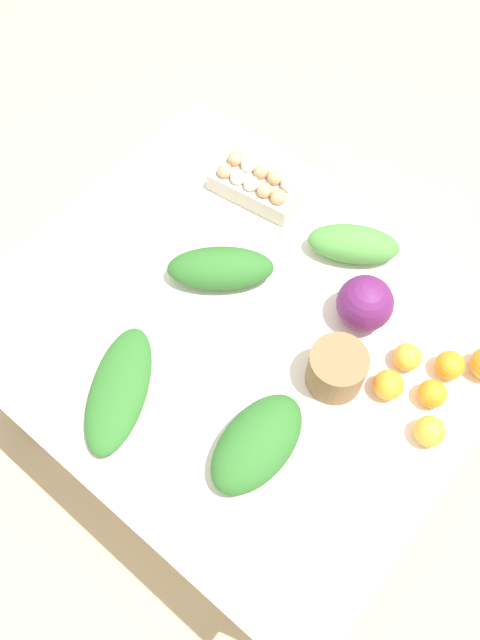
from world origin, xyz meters
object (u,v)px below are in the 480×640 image
orange_1 (430,431)px  greens_bunch_dandelion (119,389)px  greens_bunch_kale (221,268)px  orange_0 (432,394)px  paper_bag (336,369)px  greens_bunch_beet_tops (353,244)px  orange_2 (388,385)px  orange_3 (450,365)px  egg_carton (256,185)px  orange_4 (407,357)px  greens_bunch_scallion (257,443)px  cabbage_purple (365,303)px

orange_1 → greens_bunch_dandelion: bearing=31.1°
greens_bunch_kale → orange_0: 0.61m
paper_bag → orange_0: bearing=-153.7°
greens_bunch_dandelion → orange_0: bearing=-141.5°
greens_bunch_beet_tops → orange_2: size_ratio=3.31×
paper_bag → orange_3: (-0.20, -0.19, -0.02)m
orange_3 → greens_bunch_kale: bearing=13.5°
orange_1 → orange_3: 0.18m
orange_1 → egg_carton: bearing=-22.4°
orange_1 → orange_3: size_ratio=1.00×
greens_bunch_dandelion → orange_3: bearing=-136.2°
paper_bag → greens_bunch_kale: size_ratio=0.50×
paper_bag → orange_1: (-0.25, -0.02, -0.02)m
orange_4 → greens_bunch_kale: bearing=10.9°
orange_3 → orange_2: bearing=57.9°
greens_bunch_dandelion → orange_3: 0.79m
greens_bunch_kale → paper_bag: bearing=173.1°
greens_bunch_kale → greens_bunch_scallion: same height
orange_2 → greens_bunch_beet_tops: bearing=-43.6°
orange_0 → orange_2: orange_2 is taller
greens_bunch_kale → orange_0: bearing=-174.9°
cabbage_purple → orange_2: cabbage_purple is taller
paper_bag → orange_2: (-0.11, -0.05, -0.02)m
cabbage_purple → orange_0: cabbage_purple is taller
greens_bunch_scallion → orange_2: bearing=-115.6°
cabbage_purple → greens_bunch_kale: 0.38m
egg_carton → orange_2: 0.68m
greens_bunch_kale → orange_1: 0.65m
paper_bag → greens_bunch_kale: bearing=-6.9°
cabbage_purple → paper_bag: (-0.05, 0.18, -0.01)m
cabbage_purple → greens_bunch_beet_tops: bearing=-48.6°
cabbage_purple → greens_bunch_kale: (0.35, 0.14, -0.02)m
paper_bag → orange_0: 0.23m
cabbage_purple → egg_carton: size_ratio=0.53×
egg_carton → orange_1: egg_carton is taller
egg_carton → orange_2: size_ratio=3.65×
cabbage_purple → orange_0: 0.27m
egg_carton → orange_0: size_ratio=3.91×
egg_carton → orange_0: 0.75m
orange_0 → greens_bunch_kale: bearing=5.1°
orange_0 → orange_4: 0.11m
greens_bunch_dandelion → orange_2: bearing=-139.7°
paper_bag → orange_1: size_ratio=1.92×
cabbage_purple → paper_bag: size_ratio=1.03×
cabbage_purple → orange_1: cabbage_purple is taller
greens_bunch_scallion → orange_1: bearing=-136.0°
cabbage_purple → greens_bunch_dandelion: (0.32, 0.54, -0.04)m
greens_bunch_kale → greens_bunch_beet_tops: size_ratio=1.14×
greens_bunch_scallion → orange_4: bearing=-109.8°
greens_bunch_kale → orange_2: (-0.51, -0.01, -0.01)m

